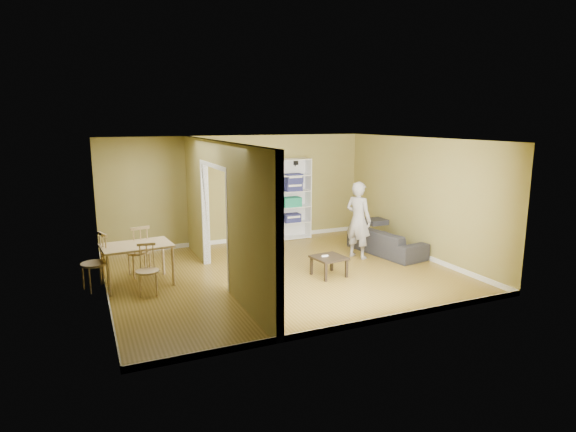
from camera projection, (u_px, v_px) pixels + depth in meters
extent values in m
plane|color=olive|center=(283.00, 273.00, 9.44)|extent=(6.50, 6.50, 0.00)
plane|color=white|center=(282.00, 140.00, 8.93)|extent=(6.50, 6.50, 0.00)
plane|color=olive|center=(238.00, 190.00, 11.66)|extent=(6.50, 0.00, 6.50)
plane|color=olive|center=(359.00, 241.00, 6.71)|extent=(6.50, 0.00, 6.50)
plane|color=olive|center=(101.00, 223.00, 7.91)|extent=(0.00, 5.50, 5.50)
plane|color=olive|center=(420.00, 198.00, 10.46)|extent=(0.00, 5.50, 5.50)
cube|color=black|center=(296.00, 163.00, 12.07)|extent=(0.10, 0.10, 0.10)
imported|color=#2F2F31|center=(386.00, 238.00, 10.79)|extent=(2.00, 1.09, 0.73)
imported|color=slate|center=(358.00, 213.00, 10.36)|extent=(0.88, 0.80, 1.97)
cube|color=white|center=(278.00, 200.00, 11.91)|extent=(0.02, 0.37, 2.02)
cube|color=white|center=(308.00, 198.00, 12.24)|extent=(0.02, 0.37, 2.02)
cube|color=white|center=(290.00, 198.00, 12.24)|extent=(0.85, 0.02, 2.02)
cube|color=white|center=(293.00, 237.00, 12.27)|extent=(0.81, 0.37, 0.02)
cube|color=white|center=(293.00, 222.00, 12.19)|extent=(0.81, 0.37, 0.02)
cube|color=white|center=(293.00, 207.00, 12.12)|extent=(0.81, 0.37, 0.02)
cube|color=white|center=(293.00, 191.00, 12.04)|extent=(0.81, 0.37, 0.02)
cube|color=white|center=(293.00, 175.00, 11.96)|extent=(0.81, 0.37, 0.02)
cube|color=white|center=(293.00, 159.00, 11.88)|extent=(0.81, 0.37, 0.02)
cube|color=#0F0E4D|center=(292.00, 218.00, 12.16)|extent=(0.41, 0.27, 0.21)
cube|color=#166058|center=(291.00, 202.00, 12.07)|extent=(0.46, 0.30, 0.24)
cube|color=navy|center=(293.00, 187.00, 12.01)|extent=(0.42, 0.27, 0.21)
cube|color=navy|center=(294.00, 178.00, 11.98)|extent=(0.42, 0.27, 0.21)
cube|color=black|center=(329.00, 258.00, 9.22)|extent=(0.58, 0.58, 0.04)
cube|color=black|center=(324.00, 272.00, 8.95)|extent=(0.05, 0.05, 0.35)
cube|color=black|center=(346.00, 269.00, 9.14)|extent=(0.05, 0.05, 0.35)
cube|color=black|center=(312.00, 265.00, 9.38)|extent=(0.05, 0.05, 0.35)
cube|color=black|center=(334.00, 262.00, 9.57)|extent=(0.05, 0.05, 0.35)
cube|color=white|center=(325.00, 256.00, 9.22)|extent=(0.13, 0.04, 0.03)
cube|color=beige|center=(136.00, 246.00, 8.68)|extent=(1.21, 0.81, 0.04)
cylinder|color=beige|center=(107.00, 275.00, 8.22)|extent=(0.05, 0.05, 0.72)
cylinder|color=beige|center=(172.00, 267.00, 8.65)|extent=(0.05, 0.05, 0.72)
cylinder|color=beige|center=(104.00, 264.00, 8.85)|extent=(0.05, 0.05, 0.72)
cylinder|color=beige|center=(165.00, 257.00, 9.29)|extent=(0.05, 0.05, 0.72)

